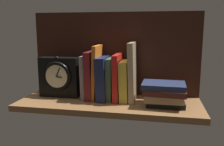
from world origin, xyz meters
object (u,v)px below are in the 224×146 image
(book_maroon_dawkins, at_px, (91,75))
(book_stack_side, at_px, (164,93))
(book_red_requiem, at_px, (118,77))
(book_tan_shortstories, at_px, (132,72))
(book_navy_bierce, at_px, (104,78))
(book_gray_chess, at_px, (86,77))
(book_orange_pandolfini, at_px, (97,72))
(framed_clock, at_px, (59,77))
(book_yellow_seinlanguage, at_px, (125,80))
(book_green_romantic, at_px, (112,79))

(book_maroon_dawkins, height_order, book_stack_side, book_maroon_dawkins)
(book_red_requiem, distance_m, book_stack_side, 0.22)
(book_tan_shortstories, bearing_deg, book_navy_bierce, 180.00)
(book_navy_bierce, bearing_deg, book_gray_chess, 180.00)
(book_orange_pandolfini, distance_m, book_red_requiem, 0.10)
(book_maroon_dawkins, distance_m, book_orange_pandolfini, 0.03)
(book_navy_bierce, relative_size, framed_clock, 0.99)
(book_red_requiem, height_order, book_yellow_seinlanguage, book_red_requiem)
(book_orange_pandolfini, bearing_deg, book_green_romantic, 0.00)
(book_gray_chess, height_order, framed_clock, book_gray_chess)
(book_maroon_dawkins, bearing_deg, book_red_requiem, 0.00)
(book_maroon_dawkins, xyz_separation_m, book_stack_side, (0.32, -0.06, -0.05))
(book_gray_chess, relative_size, book_yellow_seinlanguage, 1.12)
(book_yellow_seinlanguage, distance_m, book_tan_shortstories, 0.05)
(book_gray_chess, bearing_deg, book_tan_shortstories, 0.00)
(book_yellow_seinlanguage, xyz_separation_m, book_tan_shortstories, (0.03, 0.00, 0.04))
(book_gray_chess, height_order, book_tan_shortstories, book_tan_shortstories)
(book_green_romantic, relative_size, book_red_requiem, 0.91)
(book_maroon_dawkins, bearing_deg, book_orange_pandolfini, 0.00)
(book_red_requiem, height_order, framed_clock, book_red_requiem)
(book_green_romantic, height_order, book_red_requiem, book_red_requiem)
(book_green_romantic, distance_m, book_stack_side, 0.24)
(book_gray_chess, bearing_deg, book_yellow_seinlanguage, 0.00)
(book_maroon_dawkins, height_order, book_red_requiem, book_maroon_dawkins)
(book_yellow_seinlanguage, bearing_deg, book_tan_shortstories, 0.00)
(book_maroon_dawkins, height_order, book_tan_shortstories, book_tan_shortstories)
(book_green_romantic, bearing_deg, book_gray_chess, 180.00)
(book_gray_chess, height_order, book_green_romantic, book_gray_chess)
(book_navy_bierce, relative_size, book_green_romantic, 1.03)
(book_red_requiem, height_order, book_tan_shortstories, book_tan_shortstories)
(book_orange_pandolfini, height_order, book_stack_side, book_orange_pandolfini)
(book_gray_chess, bearing_deg, book_stack_side, -10.19)
(framed_clock, bearing_deg, book_red_requiem, 2.67)
(book_stack_side, bearing_deg, framed_clock, 173.95)
(book_tan_shortstories, bearing_deg, book_green_romantic, 180.00)
(book_red_requiem, xyz_separation_m, book_tan_shortstories, (0.07, 0.00, 0.03))
(book_navy_bierce, bearing_deg, book_green_romantic, 0.00)
(book_navy_bierce, bearing_deg, book_red_requiem, 0.00)
(book_navy_bierce, height_order, book_stack_side, book_navy_bierce)
(book_tan_shortstories, bearing_deg, book_stack_side, -24.56)
(book_gray_chess, bearing_deg, book_orange_pandolfini, 0.00)
(book_orange_pandolfini, distance_m, book_yellow_seinlanguage, 0.13)
(book_navy_bierce, distance_m, book_stack_side, 0.28)
(book_maroon_dawkins, bearing_deg, book_stack_side, -10.99)
(book_yellow_seinlanguage, distance_m, framed_clock, 0.31)
(book_orange_pandolfini, distance_m, book_navy_bierce, 0.04)
(book_maroon_dawkins, height_order, book_orange_pandolfini, book_orange_pandolfini)
(book_tan_shortstories, bearing_deg, book_red_requiem, 180.00)
(book_orange_pandolfini, distance_m, book_stack_side, 0.31)
(book_gray_chess, bearing_deg, book_green_romantic, 0.00)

